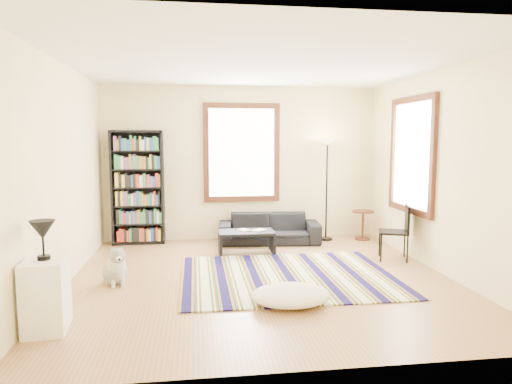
{
  "coord_description": "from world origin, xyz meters",
  "views": [
    {
      "loc": [
        -0.86,
        -5.87,
        1.84
      ],
      "look_at": [
        0.0,
        0.5,
        1.1
      ],
      "focal_mm": 32.0,
      "sensor_mm": 36.0,
      "label": 1
    }
  ],
  "objects": [
    {
      "name": "floor",
      "position": [
        0.0,
        0.0,
        -0.05
      ],
      "size": [
        5.0,
        5.0,
        0.1
      ],
      "primitive_type": "cube",
      "color": "#9D7D48",
      "rests_on": "ground"
    },
    {
      "name": "ceiling",
      "position": [
        0.0,
        0.0,
        2.85
      ],
      "size": [
        5.0,
        5.0,
        0.1
      ],
      "primitive_type": "cube",
      "color": "white",
      "rests_on": "floor"
    },
    {
      "name": "wall_back",
      "position": [
        0.0,
        2.55,
        1.4
      ],
      "size": [
        5.0,
        0.1,
        2.8
      ],
      "primitive_type": "cube",
      "color": "beige",
      "rests_on": "floor"
    },
    {
      "name": "wall_front",
      "position": [
        0.0,
        -2.55,
        1.4
      ],
      "size": [
        5.0,
        0.1,
        2.8
      ],
      "primitive_type": "cube",
      "color": "beige",
      "rests_on": "floor"
    },
    {
      "name": "wall_left",
      "position": [
        -2.55,
        0.0,
        1.4
      ],
      "size": [
        0.1,
        5.0,
        2.8
      ],
      "primitive_type": "cube",
      "color": "beige",
      "rests_on": "floor"
    },
    {
      "name": "wall_right",
      "position": [
        2.55,
        0.0,
        1.4
      ],
      "size": [
        0.1,
        5.0,
        2.8
      ],
      "primitive_type": "cube",
      "color": "beige",
      "rests_on": "floor"
    },
    {
      "name": "window_back",
      "position": [
        0.0,
        2.47,
        1.6
      ],
      "size": [
        1.2,
        0.06,
        1.6
      ],
      "primitive_type": "cube",
      "color": "white",
      "rests_on": "wall_back"
    },
    {
      "name": "window_right",
      "position": [
        2.47,
        0.8,
        1.6
      ],
      "size": [
        0.06,
        1.2,
        1.6
      ],
      "primitive_type": "cube",
      "color": "white",
      "rests_on": "wall_right"
    },
    {
      "name": "rug",
      "position": [
        0.37,
        -0.0,
        0.01
      ],
      "size": [
        2.85,
        2.28,
        0.02
      ],
      "primitive_type": "cube",
      "color": "#120C40",
      "rests_on": "floor"
    },
    {
      "name": "sofa",
      "position": [
        0.45,
        2.05,
        0.26
      ],
      "size": [
        1.84,
        0.86,
        0.52
      ],
      "primitive_type": "imported",
      "rotation": [
        0.0,
        0.0,
        -0.1
      ],
      "color": "black",
      "rests_on": "floor"
    },
    {
      "name": "bookshelf",
      "position": [
        -1.86,
        2.32,
        1.0
      ],
      "size": [
        0.9,
        0.3,
        2.0
      ],
      "primitive_type": "cube",
      "color": "black",
      "rests_on": "floor"
    },
    {
      "name": "coffee_table",
      "position": [
        -0.04,
        1.38,
        0.18
      ],
      "size": [
        0.91,
        0.51,
        0.36
      ],
      "primitive_type": "cube",
      "rotation": [
        0.0,
        0.0,
        -0.01
      ],
      "color": "black",
      "rests_on": "floor"
    },
    {
      "name": "book_a",
      "position": [
        -0.14,
        1.38,
        0.37
      ],
      "size": [
        0.24,
        0.22,
        0.02
      ],
      "primitive_type": "imported",
      "rotation": [
        0.0,
        0.0,
        0.48
      ],
      "color": "beige",
      "rests_on": "coffee_table"
    },
    {
      "name": "book_b",
      "position": [
        0.11,
        1.43,
        0.37
      ],
      "size": [
        0.27,
        0.27,
        0.02
      ],
      "primitive_type": "imported",
      "rotation": [
        0.0,
        0.0,
        -0.74
      ],
      "color": "beige",
      "rests_on": "coffee_table"
    },
    {
      "name": "floor_cushion",
      "position": [
        0.18,
        -1.04,
        0.11
      ],
      "size": [
        1.04,
        0.89,
        0.22
      ],
      "primitive_type": "ellipsoid",
      "rotation": [
        0.0,
        0.0,
        -0.28
      ],
      "color": "silver",
      "rests_on": "floor"
    },
    {
      "name": "floor_lamp",
      "position": [
        1.52,
        2.15,
        0.93
      ],
      "size": [
        0.35,
        0.35,
        1.86
      ],
      "primitive_type": null,
      "rotation": [
        0.0,
        0.0,
        0.2
      ],
      "color": "black",
      "rests_on": "floor"
    },
    {
      "name": "side_table",
      "position": [
        2.2,
        2.07,
        0.27
      ],
      "size": [
        0.46,
        0.46,
        0.54
      ],
      "primitive_type": "cylinder",
      "rotation": [
        0.0,
        0.0,
        0.17
      ],
      "color": "#4B1F12",
      "rests_on": "floor"
    },
    {
      "name": "folding_chair",
      "position": [
        2.15,
        0.66,
        0.43
      ],
      "size": [
        0.53,
        0.52,
        0.86
      ],
      "primitive_type": "cube",
      "rotation": [
        0.0,
        0.0,
        -0.33
      ],
      "color": "black",
      "rests_on": "floor"
    },
    {
      "name": "white_cabinet",
      "position": [
        -2.3,
        -1.38,
        0.35
      ],
      "size": [
        0.42,
        0.53,
        0.7
      ],
      "primitive_type": "cube",
      "rotation": [
        0.0,
        0.0,
        0.09
      ],
      "color": "white",
      "rests_on": "floor"
    },
    {
      "name": "table_lamp",
      "position": [
        -2.3,
        -1.38,
        0.89
      ],
      "size": [
        0.25,
        0.25,
        0.38
      ],
      "primitive_type": null,
      "rotation": [
        0.0,
        0.0,
        -0.04
      ],
      "color": "black",
      "rests_on": "white_cabinet"
    },
    {
      "name": "dog",
      "position": [
        -1.89,
        -0.0,
        0.25
      ],
      "size": [
        0.51,
        0.59,
        0.5
      ],
      "primitive_type": null,
      "rotation": [
        0.0,
        0.0,
        0.35
      ],
      "color": "#ABABAB",
      "rests_on": "floor"
    }
  ]
}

